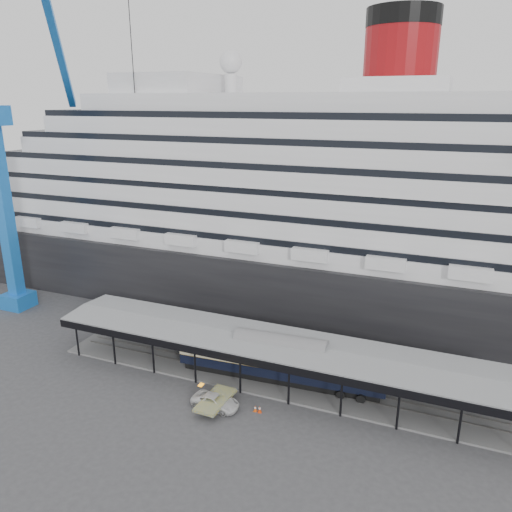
% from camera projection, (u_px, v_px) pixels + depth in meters
% --- Properties ---
extents(ground, '(200.00, 200.00, 0.00)m').
position_uv_depth(ground, '(261.00, 403.00, 55.02)').
color(ground, '#3A3A3C').
rests_on(ground, ground).
extents(cruise_ship, '(130.00, 30.00, 43.90)m').
position_uv_depth(cruise_ship, '(337.00, 191.00, 77.78)').
color(cruise_ship, black).
rests_on(cruise_ship, ground).
extents(platform_canopy, '(56.00, 9.18, 5.30)m').
position_uv_depth(platform_canopy, '(277.00, 362.00, 58.73)').
color(platform_canopy, slate).
rests_on(platform_canopy, ground).
extents(crane_blue, '(22.63, 19.19, 47.60)m').
position_uv_depth(crane_blue, '(8.00, 183.00, 74.75)').
color(crane_blue, blue).
rests_on(crane_blue, ground).
extents(port_truck, '(5.39, 2.67, 1.47)m').
position_uv_depth(port_truck, '(215.00, 402.00, 53.93)').
color(port_truck, silver).
rests_on(port_truck, ground).
extents(pullman_carriage, '(24.77, 4.69, 24.17)m').
position_uv_depth(pullman_carriage, '(280.00, 359.00, 58.42)').
color(pullman_carriage, black).
rests_on(pullman_carriage, ground).
extents(traffic_cone_left, '(0.50, 0.50, 0.85)m').
position_uv_depth(traffic_cone_left, '(211.00, 405.00, 53.83)').
color(traffic_cone_left, orange).
rests_on(traffic_cone_left, ground).
extents(traffic_cone_mid, '(0.39, 0.39, 0.69)m').
position_uv_depth(traffic_cone_mid, '(255.00, 408.00, 53.40)').
color(traffic_cone_mid, '#EE550D').
rests_on(traffic_cone_mid, ground).
extents(traffic_cone_right, '(0.52, 0.52, 0.77)m').
position_uv_depth(traffic_cone_right, '(260.00, 409.00, 53.21)').
color(traffic_cone_right, red).
rests_on(traffic_cone_right, ground).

